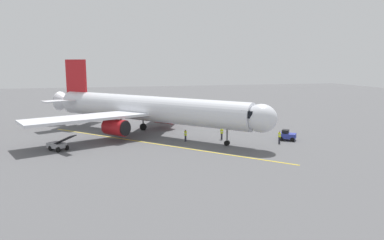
{
  "coord_description": "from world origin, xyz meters",
  "views": [
    {
      "loc": [
        7.37,
        52.53,
        11.06
      ],
      "look_at": [
        -4.43,
        5.04,
        3.0
      ],
      "focal_mm": 32.98,
      "sensor_mm": 36.0,
      "label": 1
    }
  ],
  "objects_px": {
    "ground_crew_loader": "(186,135)",
    "tug_near_nose": "(287,135)",
    "airplane": "(146,109)",
    "belt_loader_portside": "(58,145)",
    "ground_crew_wing_walker": "(222,133)",
    "ground_crew_marshaller": "(279,137)"
  },
  "relations": [
    {
      "from": "ground_crew_loader",
      "to": "tug_near_nose",
      "type": "xyz_separation_m",
      "value": [
        -14.32,
        2.66,
        -0.18
      ]
    },
    {
      "from": "ground_crew_loader",
      "to": "airplane",
      "type": "bearing_deg",
      "value": -51.69
    },
    {
      "from": "tug_near_nose",
      "to": "belt_loader_portside",
      "type": "xyz_separation_m",
      "value": [
        31.11,
        -1.66,
        0.01
      ]
    },
    {
      "from": "airplane",
      "to": "belt_loader_portside",
      "type": "height_order",
      "value": "airplane"
    },
    {
      "from": "ground_crew_wing_walker",
      "to": "ground_crew_loader",
      "type": "height_order",
      "value": "same"
    },
    {
      "from": "ground_crew_marshaller",
      "to": "ground_crew_wing_walker",
      "type": "distance_m",
      "value": 8.13
    },
    {
      "from": "ground_crew_loader",
      "to": "tug_near_nose",
      "type": "distance_m",
      "value": 14.56
    },
    {
      "from": "ground_crew_loader",
      "to": "belt_loader_portside",
      "type": "bearing_deg",
      "value": 3.42
    },
    {
      "from": "ground_crew_wing_walker",
      "to": "belt_loader_portside",
      "type": "height_order",
      "value": "belt_loader_portside"
    },
    {
      "from": "airplane",
      "to": "ground_crew_wing_walker",
      "type": "bearing_deg",
      "value": 149.38
    },
    {
      "from": "airplane",
      "to": "ground_crew_loader",
      "type": "height_order",
      "value": "airplane"
    },
    {
      "from": "airplane",
      "to": "ground_crew_marshaller",
      "type": "distance_m",
      "value": 20.22
    },
    {
      "from": "airplane",
      "to": "ground_crew_marshaller",
      "type": "height_order",
      "value": "airplane"
    },
    {
      "from": "airplane",
      "to": "ground_crew_loader",
      "type": "bearing_deg",
      "value": 128.31
    },
    {
      "from": "ground_crew_marshaller",
      "to": "belt_loader_portside",
      "type": "xyz_separation_m",
      "value": [
        29.09,
        -3.19,
        -0.17
      ]
    },
    {
      "from": "ground_crew_marshaller",
      "to": "belt_loader_portside",
      "type": "distance_m",
      "value": 29.27
    },
    {
      "from": "ground_crew_wing_walker",
      "to": "ground_crew_loader",
      "type": "bearing_deg",
      "value": 0.7
    },
    {
      "from": "ground_crew_wing_walker",
      "to": "ground_crew_marshaller",
      "type": "bearing_deg",
      "value": 148.41
    },
    {
      "from": "belt_loader_portside",
      "to": "ground_crew_loader",
      "type": "bearing_deg",
      "value": -176.58
    },
    {
      "from": "tug_near_nose",
      "to": "airplane",
      "type": "bearing_deg",
      "value": -24.61
    },
    {
      "from": "ground_crew_marshaller",
      "to": "ground_crew_loader",
      "type": "distance_m",
      "value": 13.0
    },
    {
      "from": "ground_crew_marshaller",
      "to": "belt_loader_portside",
      "type": "relative_size",
      "value": 0.41
    }
  ]
}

